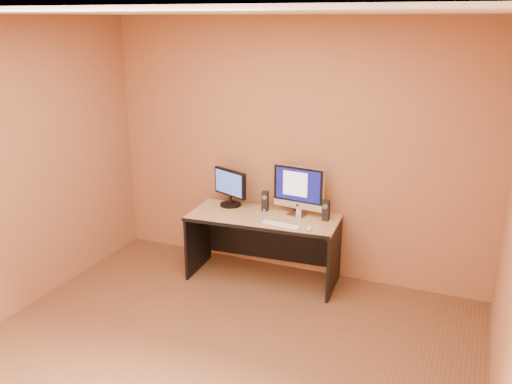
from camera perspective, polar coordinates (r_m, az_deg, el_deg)
floor at (r=4.35m, az=-5.57°, el=-18.43°), size 4.00×4.00×0.00m
walls at (r=3.73m, az=-6.17°, el=-2.13°), size 4.00×4.00×2.60m
ceiling at (r=3.51m, az=-6.91°, el=18.23°), size 4.00×4.00×0.00m
desk at (r=5.53m, az=0.76°, el=-5.88°), size 1.53×0.75×0.69m
imac at (r=5.35m, az=4.38°, el=0.10°), size 0.55×0.25×0.51m
second_monitor at (r=5.64m, az=-2.73°, el=0.44°), size 0.50×0.38×0.39m
speaker_left at (r=5.52m, az=0.97°, el=-0.95°), size 0.07×0.08×0.20m
speaker_right at (r=5.30m, az=7.39°, el=-1.93°), size 0.06×0.07×0.20m
keyboard at (r=5.15m, az=2.60°, el=-3.48°), size 0.41×0.15×0.02m
mouse at (r=5.07m, az=5.63°, el=-3.82°), size 0.07×0.10×0.03m
cable_a at (r=5.54m, az=4.44°, el=-2.01°), size 0.08×0.19×0.01m
cable_b at (r=5.57m, az=4.14°, el=-1.89°), size 0.04×0.16×0.01m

